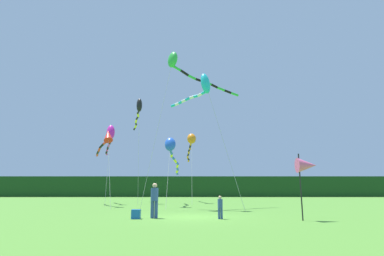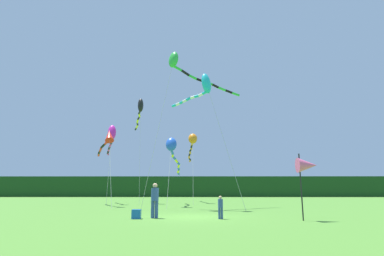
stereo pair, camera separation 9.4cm
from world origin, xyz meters
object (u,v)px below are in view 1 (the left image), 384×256
Objects in this scene: person_child at (221,206)px; kite_orange at (192,142)px; banner_flag_pole at (307,166)px; kite_blue at (172,149)px; person_adult at (155,198)px; cooler_box at (137,214)px; kite_red at (107,139)px; kite_green at (183,66)px; kite_magenta at (111,136)px; kite_black at (140,109)px; kite_cyan at (204,86)px.

kite_orange is (-1.46, 18.28, 5.96)m from person_child.
kite_blue is at bearing 120.45° from banner_flag_pole.
banner_flag_pole is 0.30× the size of kite_orange.
kite_blue is at bearing 89.60° from person_adult.
cooler_box is 0.05× the size of kite_red.
cooler_box is at bearing -66.96° from kite_red.
banner_flag_pole is (4.00, -0.73, 1.86)m from person_child.
kite_green is (1.86, 8.06, 10.94)m from cooler_box.
cooler_box is (-4.03, 0.10, -0.39)m from person_child.
cooler_box is at bearing -98.06° from kite_orange.
person_adult is at bearing -95.59° from kite_orange.
kite_red is at bearing 177.77° from kite_blue.
kite_orange is 1.25× the size of kite_red.
person_adult is at bearing 172.52° from person_child.
banner_flag_pole is at bearing -9.07° from person_adult.
person_adult is 18.81m from kite_orange.
kite_green is at bearing 124.79° from banner_flag_pole.
kite_magenta is (-0.71, 3.82, 0.95)m from kite_red.
kite_green reaches higher than kite_black.
kite_magenta reaches higher than kite_red.
kite_black reaches higher than kite_orange.
kite_cyan is (-0.50, 7.04, 8.50)m from person_child.
kite_black is at bearing 74.72° from kite_red.
kite_green reaches higher than kite_red.
kite_black is at bearing 122.30° from kite_cyan.
kite_blue reaches higher than person_adult.
kite_black is 12.70m from kite_cyan.
person_adult is at bearing -112.22° from kite_cyan.
person_adult is 3.25m from person_child.
cooler_box is at bearing -116.95° from kite_cyan.
kite_blue reaches higher than banner_flag_pole.
cooler_box is 0.06× the size of kite_magenta.
kite_red is at bearing -105.28° from kite_black.
kite_magenta is 7.92m from kite_blue.
person_child is at bearing -85.45° from kite_orange.
cooler_box is 0.04× the size of kite_orange.
person_child is 12.54m from kite_blue.
person_child is at bearing -74.66° from kite_blue.
person_child is 2.48× the size of cooler_box.
kite_red is (-4.90, 11.53, 5.58)m from cooler_box.
kite_black is at bearing 123.11° from kite_blue.
person_child is (3.21, -0.42, -0.34)m from person_adult.
kite_black is at bearing 121.38° from banner_flag_pole.
person_adult is 12.85m from kite_green.
kite_blue is at bearing -2.23° from kite_red.
person_adult is at bearing -66.80° from kite_magenta.
kite_cyan is 6.66m from kite_blue.
kite_blue is (-2.63, 4.36, -4.30)m from kite_cyan.
person_child is 13.51m from kite_green.
kite_green is at bearing -27.17° from kite_red.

